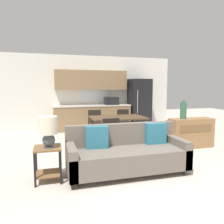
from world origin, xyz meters
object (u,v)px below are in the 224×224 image
at_px(vase, 183,110).
at_px(dining_chair_far_left, 95,122).
at_px(refrigerator, 139,103).
at_px(credenza, 191,133).
at_px(couch, 126,154).
at_px(table_lamp, 48,129).
at_px(dining_chair_far_right, 124,121).
at_px(side_table, 48,158).
at_px(dining_table, 118,119).
at_px(dining_chair_near_left, 109,133).

distance_m(vase, dining_chair_far_left, 2.65).
distance_m(refrigerator, credenza, 3.05).
height_order(couch, table_lamp, table_lamp).
xyz_separation_m(dining_chair_far_right, dining_chair_far_left, (-0.94, 0.06, 0.00)).
xyz_separation_m(side_table, dining_chair_far_right, (2.32, 2.85, 0.10)).
distance_m(table_lamp, dining_chair_far_left, 3.26).
height_order(side_table, dining_chair_far_right, dining_chair_far_right).
xyz_separation_m(vase, dining_chair_far_right, (-0.96, 1.73, -0.48)).
relative_size(credenza, vase, 2.48).
height_order(side_table, table_lamp, table_lamp).
bearing_deg(table_lamp, dining_table, 48.97).
relative_size(refrigerator, dining_chair_near_left, 2.21).
bearing_deg(dining_table, couch, -103.31).
xyz_separation_m(table_lamp, credenza, (3.51, 1.14, -0.50)).
xyz_separation_m(table_lamp, dining_chair_far_right, (2.30, 2.88, -0.39)).
xyz_separation_m(dining_chair_far_right, dining_chair_near_left, (-0.94, -1.62, 0.00)).
xyz_separation_m(table_lamp, dining_chair_far_left, (1.36, 2.94, -0.39)).
xyz_separation_m(side_table, table_lamp, (0.02, -0.03, 0.49)).
xyz_separation_m(couch, vase, (1.92, 1.13, 0.61)).
xyz_separation_m(vase, dining_chair_far_left, (-1.90, 1.79, -0.48)).
distance_m(credenza, dining_chair_far_left, 2.80).
height_order(refrigerator, vase, refrigerator).
relative_size(dining_table, credenza, 1.31).
height_order(dining_table, vase, vase).
bearing_deg(dining_chair_far_right, dining_chair_far_left, 173.41).
relative_size(vase, dining_chair_near_left, 0.55).
relative_size(credenza, dining_chair_far_right, 1.35).
bearing_deg(side_table, couch, -0.46).
bearing_deg(refrigerator, table_lamp, -128.91).
distance_m(credenza, dining_chair_near_left, 2.15).
distance_m(table_lamp, vase, 3.46).
height_order(table_lamp, vase, vase).
distance_m(side_table, credenza, 3.70).
xyz_separation_m(side_table, credenza, (3.53, 1.11, -0.01)).
height_order(credenza, dining_chair_near_left, dining_chair_near_left).
bearing_deg(dining_chair_far_right, table_lamp, -131.78).
relative_size(dining_table, side_table, 2.59).
distance_m(couch, dining_chair_far_left, 2.92).
relative_size(dining_table, vase, 3.24).
height_order(couch, credenza, couch).
bearing_deg(dining_chair_far_right, refrigerator, 47.24).
height_order(vase, dining_chair_far_left, vase).
relative_size(refrigerator, dining_table, 1.25).
xyz_separation_m(refrigerator, couch, (-2.00, -4.12, -0.58)).
relative_size(table_lamp, dining_chair_far_left, 0.61).
distance_m(side_table, dining_chair_far_right, 3.68).
relative_size(side_table, table_lamp, 1.13).
relative_size(couch, dining_chair_near_left, 2.53).
distance_m(couch, credenza, 2.44).
xyz_separation_m(dining_table, side_table, (-1.85, -2.07, -0.29)).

